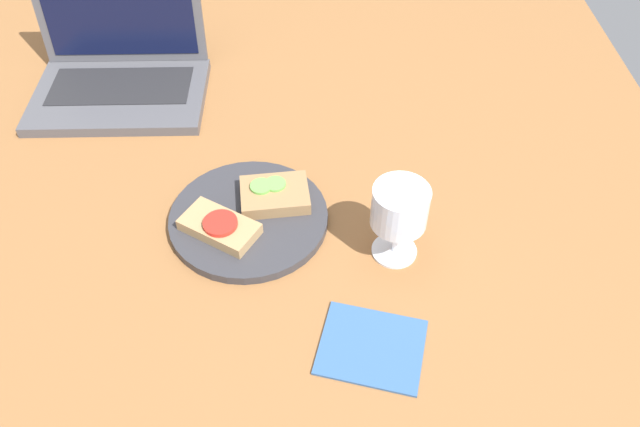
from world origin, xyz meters
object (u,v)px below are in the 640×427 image
(sandwich_with_tomato, at_px, (220,226))
(plate, at_px, (249,218))
(sandwich_with_cucumber, at_px, (274,194))
(laptop, at_px, (120,70))
(napkin, at_px, (372,347))
(wine_glass, at_px, (400,210))

(sandwich_with_tomato, bearing_deg, plate, 39.07)
(plate, bearing_deg, sandwich_with_tomato, -140.93)
(sandwich_with_cucumber, xyz_separation_m, laptop, (-0.30, 0.32, 0.02))
(plate, xyz_separation_m, laptop, (-0.26, 0.35, 0.04))
(sandwich_with_tomato, distance_m, laptop, 0.44)
(laptop, relative_size, napkin, 2.37)
(wine_glass, bearing_deg, plate, 163.38)
(sandwich_with_cucumber, relative_size, laptop, 0.35)
(sandwich_with_tomato, distance_m, napkin, 0.29)
(plate, height_order, wine_glass, wine_glass)
(plate, bearing_deg, laptop, 126.33)
(napkin, bearing_deg, plate, 127.14)
(sandwich_with_cucumber, xyz_separation_m, sandwich_with_tomato, (-0.08, -0.06, -0.00))
(sandwich_with_cucumber, relative_size, wine_glass, 0.89)
(plate, bearing_deg, wine_glass, -16.62)
(plate, height_order, sandwich_with_cucumber, sandwich_with_cucumber)
(wine_glass, distance_m, napkin, 0.19)
(sandwich_with_tomato, bearing_deg, wine_glass, -7.24)
(sandwich_with_tomato, relative_size, wine_glass, 1.02)
(wine_glass, relative_size, laptop, 0.40)
(sandwich_with_cucumber, distance_m, sandwich_with_tomato, 0.10)
(sandwich_with_cucumber, distance_m, laptop, 0.43)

